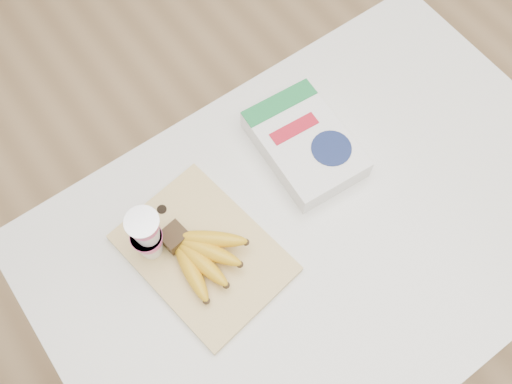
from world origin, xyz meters
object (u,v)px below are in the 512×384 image
Objects in this scene: table at (308,284)px; cereal_box at (305,144)px; bananas at (200,254)px; yogurt_stack at (147,235)px; cutting_board at (204,253)px.

table is 0.49m from cereal_box.
table is at bearing -19.44° from bananas.
yogurt_stack is at bearing -174.24° from cereal_box.
bananas is 0.66× the size of cereal_box.
cutting_board is 0.13m from yogurt_stack.
table is 6.71× the size of bananas.
cereal_box is at bearing 1.47° from yogurt_stack.
cereal_box is at bearing 4.67° from cutting_board.
table is 3.60× the size of cutting_board.
bananas is (-0.01, -0.01, 0.03)m from cutting_board.
table is at bearing -30.22° from cutting_board.
cutting_board reaches higher than table.
bananas is at bearing -161.81° from cereal_box.
table is 7.79× the size of yogurt_stack.
bananas is at bearing -153.07° from cutting_board.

